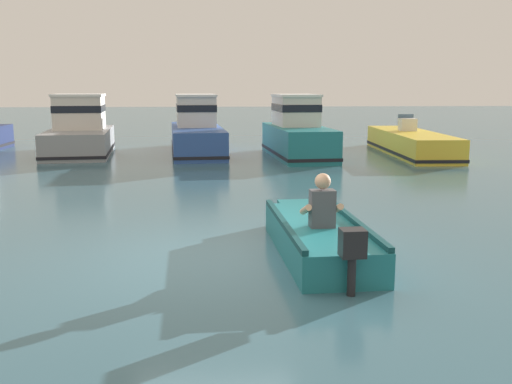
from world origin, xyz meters
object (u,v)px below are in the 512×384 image
at_px(moored_boat_grey, 80,132).
at_px(moored_boat_yellow, 411,143).
at_px(rowboat_with_person, 318,236).
at_px(moored_boat_blue, 196,131).
at_px(moored_boat_teal, 297,133).

relative_size(moored_boat_grey, moored_boat_yellow, 0.76).
xyz_separation_m(rowboat_with_person, moored_boat_blue, (-2.06, 13.02, 0.52)).
bearing_deg(moored_boat_teal, moored_boat_grey, 169.77).
bearing_deg(moored_boat_teal, rowboat_with_person, -96.77).
bearing_deg(moored_boat_grey, moored_boat_yellow, -4.21).
xyz_separation_m(moored_boat_grey, moored_boat_yellow, (11.57, -0.85, -0.40)).
distance_m(moored_boat_grey, moored_boat_teal, 7.60).
bearing_deg(moored_boat_grey, moored_boat_teal, -10.23).
xyz_separation_m(rowboat_with_person, moored_boat_teal, (1.36, 11.49, 0.53)).
xyz_separation_m(moored_boat_blue, moored_boat_yellow, (7.51, -1.03, -0.40)).
relative_size(moored_boat_blue, moored_boat_teal, 1.22).
bearing_deg(moored_boat_yellow, rowboat_with_person, -114.45).
relative_size(moored_boat_grey, moored_boat_teal, 1.01).
distance_m(rowboat_with_person, moored_boat_blue, 13.20).
height_order(moored_boat_teal, moored_boat_yellow, moored_boat_teal).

